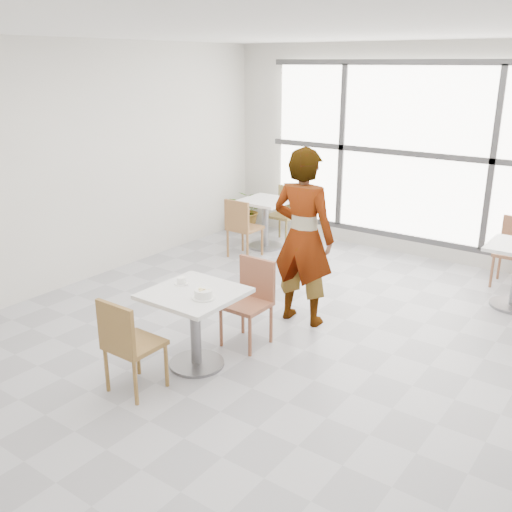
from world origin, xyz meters
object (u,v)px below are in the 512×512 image
Objects in this scene: chair_near at (127,341)px; coffee_cup at (181,281)px; chair_far at (251,296)px; bg_chair_left_near at (241,225)px; bg_chair_left_far at (286,210)px; oatmeal_bowl at (204,294)px; main_table at (195,314)px; bg_table_left at (265,217)px; plant_left at (248,210)px; person at (303,237)px.

coffee_cup is (-0.08, 0.77, 0.28)m from chair_near.
bg_chair_left_near is (-1.69, 2.05, 0.00)m from chair_far.
chair_far is 0.77m from coffee_cup.
coffee_cup is at bearing -71.09° from bg_chair_left_far.
chair_near is at bearing -116.53° from oatmeal_bowl.
chair_far is 4.14× the size of oatmeal_bowl.
main_table is at bearing -99.88° from chair_far.
main_table and bg_table_left have the same top height.
bg_chair_left_near reaches higher than oatmeal_bowl.
chair_near reaches higher than plant_left.
bg_chair_left_near is at bearing -93.36° from bg_chair_left_far.
bg_chair_left_near is at bearing 119.68° from main_table.
plant_left is (-2.67, 2.59, -0.62)m from person.
oatmeal_bowl is 4.25m from bg_chair_left_far.
plant_left is at bearing -56.82° from bg_chair_left_near.
chair_near is 1.42m from chair_far.
person is 3.02m from bg_chair_left_far.
person is 2.31m from bg_chair_left_near.
bg_chair_left_near is 1.28× the size of plant_left.
chair_far is 1.00× the size of bg_chair_left_near.
person reaches higher than chair_far.
person is at bearing -100.94° from chair_near.
chair_near is 1.00× the size of chair_far.
plant_left is (-0.82, 0.66, -0.15)m from bg_table_left.
main_table is 4.12m from bg_chair_left_far.
chair_near is 0.76m from oatmeal_bowl.
bg_chair_left_near is at bearing -67.51° from chair_near.
chair_near reaches higher than oatmeal_bowl.
bg_table_left is 1.07m from plant_left.
coffee_cup is (-0.39, 0.14, -0.01)m from oatmeal_bowl.
main_table is at bearing -68.52° from bg_chair_left_far.
coffee_cup is (-0.22, 0.07, 0.26)m from main_table.
coffee_cup is at bearing 160.87° from oatmeal_bowl.
plant_left is (-0.83, 1.27, -0.16)m from bg_chair_left_near.
bg_chair_left_far is (-1.78, 2.40, -0.46)m from person.
person is 2.72m from bg_table_left.
oatmeal_bowl is 0.28× the size of bg_table_left.
plant_left is (-2.53, 3.33, -0.16)m from chair_far.
main_table is 0.71m from chair_near.
coffee_cup is (-0.34, -0.63, 0.28)m from chair_far.
main_table is 3.81× the size of oatmeal_bowl.
chair_near reaches higher than coffee_cup.
coffee_cup is at bearing 162.30° from main_table.
chair_far is 0.45× the size of person.
bg_chair_left_far reaches higher than oatmeal_bowl.
main_table is 0.92× the size of bg_chair_left_near.
person is at bearing 79.34° from main_table.
person reaches higher than bg_chair_left_far.
person reaches higher than chair_near.
bg_table_left is 0.86× the size of bg_chair_left_far.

